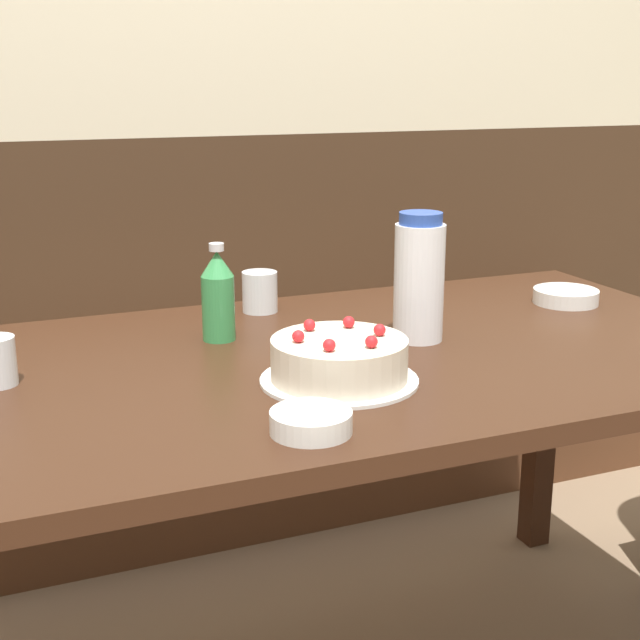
# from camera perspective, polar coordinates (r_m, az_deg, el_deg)

# --- Properties ---
(back_wall) EXTENTS (4.80, 0.04, 2.50)m
(back_wall) POSITION_cam_1_polar(r_m,az_deg,el_deg) (2.51, -8.45, 16.34)
(back_wall) COLOR #3D2819
(back_wall) RESTS_ON ground_plane
(bench_seat) EXTENTS (2.67, 0.38, 0.45)m
(bench_seat) POSITION_cam_1_polar(r_m,az_deg,el_deg) (2.50, -6.26, -7.72)
(bench_seat) COLOR #56331E
(bench_seat) RESTS_ON ground_plane
(dining_table) EXTENTS (1.54, 0.85, 0.73)m
(dining_table) POSITION_cam_1_polar(r_m,az_deg,el_deg) (1.62, 1.68, -4.84)
(dining_table) COLOR #381E11
(dining_table) RESTS_ON ground_plane
(birthday_cake) EXTENTS (0.26, 0.26, 0.09)m
(birthday_cake) POSITION_cam_1_polar(r_m,az_deg,el_deg) (1.43, 1.24, -2.63)
(birthday_cake) COLOR white
(birthday_cake) RESTS_ON dining_table
(water_pitcher) EXTENTS (0.09, 0.09, 0.24)m
(water_pitcher) POSITION_cam_1_polar(r_m,az_deg,el_deg) (1.65, 6.36, 2.66)
(water_pitcher) COLOR white
(water_pitcher) RESTS_ON dining_table
(soju_bottle) EXTENTS (0.06, 0.06, 0.18)m
(soju_bottle) POSITION_cam_1_polar(r_m,az_deg,el_deg) (1.65, -6.55, 1.60)
(soju_bottle) COLOR #388E4C
(soju_bottle) RESTS_ON dining_table
(bowl_soup_white) EXTENTS (0.12, 0.12, 0.03)m
(bowl_soup_white) POSITION_cam_1_polar(r_m,az_deg,el_deg) (1.24, -0.58, -6.54)
(bowl_soup_white) COLOR white
(bowl_soup_white) RESTS_ON dining_table
(bowl_rice_small) EXTENTS (0.14, 0.14, 0.03)m
(bowl_rice_small) POSITION_cam_1_polar(r_m,az_deg,el_deg) (2.00, 15.45, 1.48)
(bowl_rice_small) COLOR white
(bowl_rice_small) RESTS_ON dining_table
(glass_tumbler_short) EXTENTS (0.07, 0.07, 0.08)m
(glass_tumbler_short) POSITION_cam_1_polar(r_m,az_deg,el_deg) (1.85, -3.87, 1.82)
(glass_tumbler_short) COLOR silver
(glass_tumbler_short) RESTS_ON dining_table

